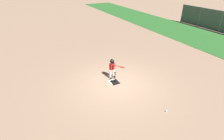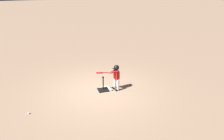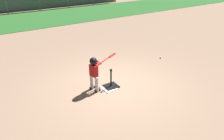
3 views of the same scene
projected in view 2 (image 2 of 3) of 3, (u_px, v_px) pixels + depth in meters
name	position (u px, v px, depth m)	size (l,w,h in m)	color
ground_plane	(99.00, 91.00, 9.25)	(90.00, 90.00, 0.00)	#93755B
home_plate	(105.00, 89.00, 9.39)	(0.44, 0.44, 0.02)	white
batting_tee	(103.00, 88.00, 9.28)	(0.44, 0.40, 0.64)	black
batter_child	(116.00, 74.00, 9.09)	(1.04, 0.43, 1.13)	silver
baseball	(29.00, 113.00, 7.66)	(0.07, 0.07, 0.07)	white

